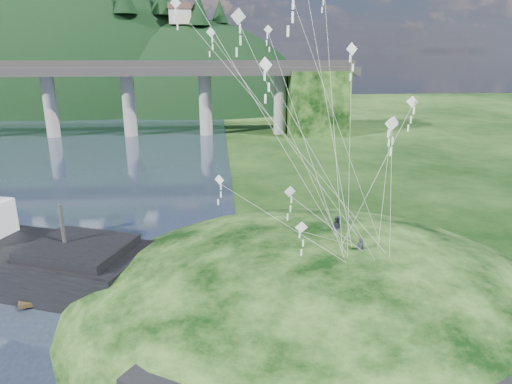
{
  "coord_description": "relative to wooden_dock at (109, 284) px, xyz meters",
  "views": [
    {
      "loc": [
        1.31,
        -25.6,
        16.81
      ],
      "look_at": [
        4.0,
        6.0,
        7.0
      ],
      "focal_mm": 32.0,
      "sensor_mm": 36.0,
      "label": 1
    }
  ],
  "objects": [
    {
      "name": "bridge",
      "position": [
        -19.52,
        64.71,
        9.33
      ],
      "size": [
        160.0,
        11.0,
        15.0
      ],
      "color": "#2D2B2B",
      "rests_on": "ground"
    },
    {
      "name": "far_ridge",
      "position": [
        -36.64,
        116.82,
        -7.81
      ],
      "size": [
        153.0,
        70.0,
        94.5
      ],
      "color": "black",
      "rests_on": "ground"
    },
    {
      "name": "grass_hill",
      "position": [
        14.94,
        -3.35,
        -1.88
      ],
      "size": [
        36.0,
        32.0,
        13.0
      ],
      "color": "black",
      "rests_on": "ground"
    },
    {
      "name": "kite_swarm",
      "position": [
        12.84,
        -1.46,
        15.22
      ],
      "size": [
        16.64,
        17.63,
        18.74
      ],
      "color": "white",
      "rests_on": "ground"
    },
    {
      "name": "kite_flyers",
      "position": [
        16.55,
        -2.74,
        5.44
      ],
      "size": [
        1.45,
        4.45,
        1.84
      ],
      "color": "#23282F",
      "rests_on": "ground"
    },
    {
      "name": "ground",
      "position": [
        6.94,
        -5.35,
        -0.38
      ],
      "size": [
        320.0,
        320.0,
        0.0
      ],
      "primitive_type": "plane",
      "color": "black",
      "rests_on": "ground"
    },
    {
      "name": "wooden_dock",
      "position": [
        0.0,
        0.0,
        0.0
      ],
      "size": [
        11.97,
        5.75,
        0.86
      ],
      "color": "#322514",
      "rests_on": "ground"
    }
  ]
}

